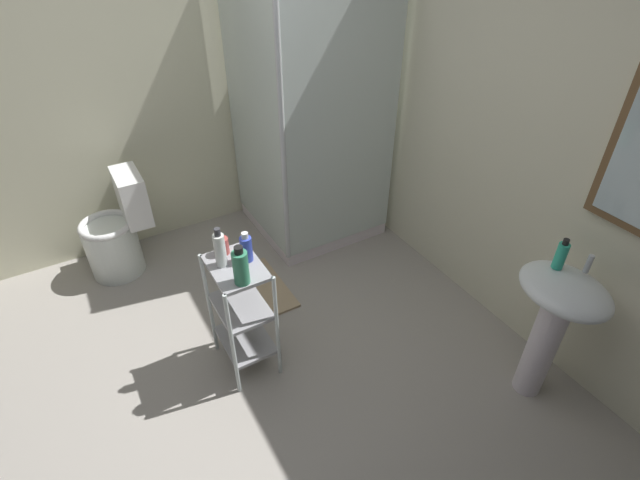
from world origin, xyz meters
TOP-DOWN VIEW (x-y plane):
  - ground_plane at (0.00, 0.00)m, footprint 4.20×4.20m
  - wall_back at (0.01, 1.85)m, footprint 4.20×0.14m
  - wall_left at (-1.85, 0.00)m, footprint 0.10×4.20m
  - shower_stall at (-1.23, 1.19)m, footprint 0.92×0.92m
  - pedestal_sink at (0.77, 1.52)m, footprint 0.46×0.37m
  - sink_faucet at (0.77, 1.64)m, footprint 0.03×0.03m
  - toilet at (-1.48, -0.23)m, footprint 0.37×0.49m
  - storage_cart at (-0.21, 0.21)m, footprint 0.38×0.28m
  - hand_soap_bottle at (0.68, 1.55)m, footprint 0.05×0.05m
  - body_wash_bottle_green at (-0.07, 0.20)m, footprint 0.08×0.08m
  - lotion_bottle_white at (-0.25, 0.16)m, footprint 0.06×0.06m
  - shampoo_bottle_blue at (-0.22, 0.29)m, footprint 0.06×0.06m
  - rinse_cup at (-0.34, 0.20)m, footprint 0.07×0.07m
  - bath_mat at (-0.75, 0.51)m, footprint 0.60×0.40m

SIDE VIEW (x-z plane):
  - ground_plane at x=0.00m, z-range -0.02..0.00m
  - bath_mat at x=-0.75m, z-range 0.00..0.02m
  - toilet at x=-1.48m, z-range -0.07..0.69m
  - storage_cart at x=-0.21m, z-range 0.07..0.81m
  - shower_stall at x=-1.23m, z-range -0.54..1.46m
  - pedestal_sink at x=0.77m, z-range 0.17..0.98m
  - rinse_cup at x=-0.34m, z-range 0.74..0.83m
  - shampoo_bottle_blue at x=-0.22m, z-range 0.73..0.90m
  - body_wash_bottle_green at x=-0.07m, z-range 0.73..0.95m
  - lotion_bottle_white at x=-0.25m, z-range 0.73..0.95m
  - sink_faucet at x=0.77m, z-range 0.81..0.91m
  - hand_soap_bottle at x=0.68m, z-range 0.80..0.97m
  - wall_left at x=-1.85m, z-range 0.00..2.50m
  - wall_back at x=0.01m, z-range 0.00..2.50m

